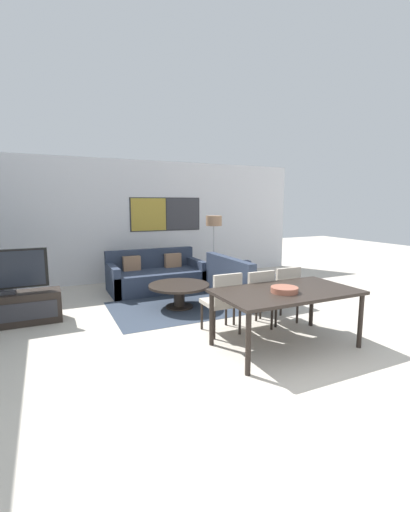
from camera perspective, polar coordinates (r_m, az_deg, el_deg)
ground_plane at (r=3.77m, az=14.59°, el=-20.29°), size 24.00×24.00×0.00m
wall_back at (r=8.28m, az=-9.94°, el=5.83°), size 8.10×0.09×2.80m
area_rug at (r=6.10m, az=-4.30°, el=-8.50°), size 2.33×1.72×0.01m
tv_console at (r=5.95m, az=-30.54°, el=-7.78°), size 1.59×0.45×0.48m
television at (r=5.83m, az=-30.98°, el=-2.33°), size 1.28×0.20×0.66m
sofa_main at (r=7.34m, az=-8.30°, el=-3.44°), size 1.94×1.00×0.83m
sofa_side at (r=6.56m, az=6.52°, el=-4.89°), size 1.00×1.60×0.83m
coffee_table at (r=6.01m, az=-4.33°, el=-5.70°), size 1.06×1.06×0.42m
dining_table at (r=4.43m, az=13.38°, el=-6.39°), size 1.78×0.99×0.74m
dining_chair_left at (r=4.78m, az=3.04°, el=-7.18°), size 0.46×0.46×0.88m
dining_chair_centre at (r=5.00m, az=8.48°, el=-6.54°), size 0.46×0.46×0.88m
dining_chair_right at (r=5.34m, az=12.76°, el=-5.69°), size 0.46×0.46×0.88m
fruit_bowl at (r=4.29m, az=13.09°, el=-5.43°), size 0.33×0.33×0.07m
floor_lamp at (r=7.63m, az=1.49°, el=5.02°), size 0.35×0.35×1.54m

